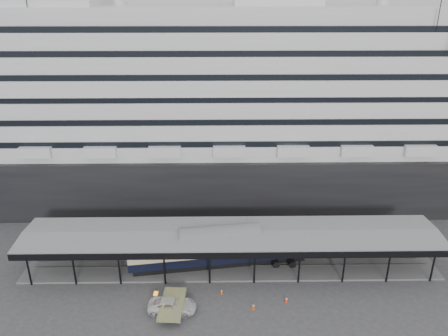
% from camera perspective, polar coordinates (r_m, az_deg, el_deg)
% --- Properties ---
extents(ground, '(200.00, 200.00, 0.00)m').
position_cam_1_polar(ground, '(58.11, 1.07, -15.30)').
color(ground, '#3E3E41').
rests_on(ground, ground).
extents(cruise_ship, '(130.00, 30.00, 43.90)m').
position_cam_1_polar(cruise_ship, '(79.74, 0.46, 10.05)').
color(cruise_ship, black).
rests_on(cruise_ship, ground).
extents(platform_canopy, '(56.00, 9.18, 5.30)m').
position_cam_1_polar(platform_canopy, '(60.80, 0.93, -10.64)').
color(platform_canopy, slate).
rests_on(platform_canopy, ground).
extents(port_truck, '(5.86, 2.98, 1.59)m').
position_cam_1_polar(port_truck, '(54.50, -6.76, -17.41)').
color(port_truck, silver).
rests_on(port_truck, ground).
extents(pullman_carriage, '(24.89, 6.59, 24.24)m').
position_cam_1_polar(pullman_carriage, '(60.48, -0.56, -10.21)').
color(pullman_carriage, black).
rests_on(pullman_carriage, ground).
extents(traffic_cone_left, '(0.42, 0.42, 0.66)m').
position_cam_1_polar(traffic_cone_left, '(56.91, -0.32, -15.82)').
color(traffic_cone_left, '#F3520D').
rests_on(traffic_cone_left, ground).
extents(traffic_cone_mid, '(0.53, 0.53, 0.81)m').
position_cam_1_polar(traffic_cone_mid, '(54.77, 3.87, -17.58)').
color(traffic_cone_mid, '#EB4A0D').
rests_on(traffic_cone_mid, ground).
extents(traffic_cone_right, '(0.52, 0.52, 0.79)m').
position_cam_1_polar(traffic_cone_right, '(56.14, 8.15, -16.64)').
color(traffic_cone_right, '#F83A0D').
rests_on(traffic_cone_right, ground).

